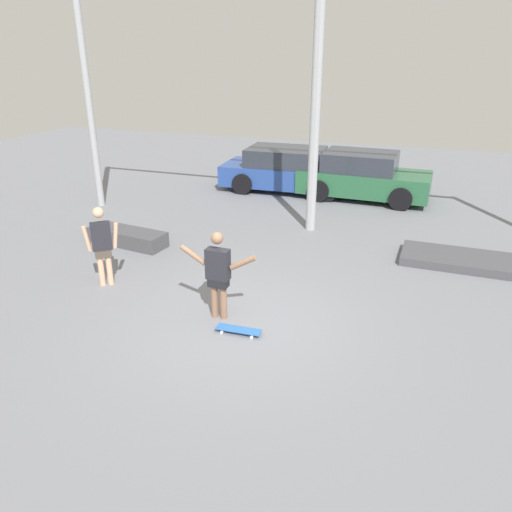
{
  "coord_description": "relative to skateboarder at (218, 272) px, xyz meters",
  "views": [
    {
      "loc": [
        2.76,
        -7.01,
        4.43
      ],
      "look_at": [
        -0.17,
        1.3,
        0.72
      ],
      "focal_mm": 35.0,
      "sensor_mm": 36.0,
      "label": 1
    }
  ],
  "objects": [
    {
      "name": "parked_car_green",
      "position": [
        1.25,
        8.42,
        -0.19
      ],
      "size": [
        4.01,
        1.99,
        1.45
      ],
      "rotation": [
        0.0,
        0.0,
        -0.03
      ],
      "color": "#28603D",
      "rests_on": "ground_plane"
    },
    {
      "name": "grind_box",
      "position": [
        -3.5,
        2.53,
        -0.7
      ],
      "size": [
        2.05,
        0.9,
        0.36
      ],
      "primitive_type": "cube",
      "rotation": [
        0.0,
        0.0,
        -0.13
      ],
      "color": "#47474C",
      "rests_on": "ground_plane"
    },
    {
      "name": "parked_car_blue",
      "position": [
        -1.17,
        8.56,
        -0.21
      ],
      "size": [
        4.52,
        2.12,
        1.39
      ],
      "rotation": [
        0.0,
        0.0,
        0.04
      ],
      "color": "#284793",
      "rests_on": "ground_plane"
    },
    {
      "name": "skateboard",
      "position": [
        0.51,
        -0.39,
        -0.82
      ],
      "size": [
        0.78,
        0.27,
        0.08
      ],
      "rotation": [
        0.0,
        0.0,
        0.04
      ],
      "color": "#2D66B2",
      "rests_on": "ground_plane"
    },
    {
      "name": "canopy_support_right",
      "position": [
        3.66,
        5.03,
        2.74
      ],
      "size": [
        6.64,
        0.2,
        5.78
      ],
      "color": "#A5A8AD",
      "rests_on": "ground_plane"
    },
    {
      "name": "canopy_support_left",
      "position": [
        -2.82,
        5.03,
        2.74
      ],
      "size": [
        6.64,
        0.2,
        5.78
      ],
      "color": "#A5A8AD",
      "rests_on": "ground_plane"
    },
    {
      "name": "bystander",
      "position": [
        -2.66,
        0.45,
        0.01
      ],
      "size": [
        0.58,
        0.5,
        1.62
      ],
      "rotation": [
        0.0,
        0.0,
        3.83
      ],
      "color": "#DBAD89",
      "rests_on": "ground_plane"
    },
    {
      "name": "ground_plane",
      "position": [
        0.42,
        -0.06,
        -0.88
      ],
      "size": [
        36.0,
        36.0,
        0.0
      ],
      "primitive_type": "plane",
      "color": "slate"
    },
    {
      "name": "manual_pad",
      "position": [
        4.11,
        3.93,
        -0.79
      ],
      "size": [
        2.6,
        1.24,
        0.19
      ],
      "primitive_type": "cube",
      "rotation": [
        0.0,
        0.0,
        -0.02
      ],
      "color": "#47474C",
      "rests_on": "ground_plane"
    },
    {
      "name": "skateboarder",
      "position": [
        0.0,
        0.0,
        0.0
      ],
      "size": [
        1.41,
        0.21,
        1.6
      ],
      "rotation": [
        0.0,
        0.0,
        -0.03
      ],
      "color": "#8C664C",
      "rests_on": "ground_plane"
    }
  ]
}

